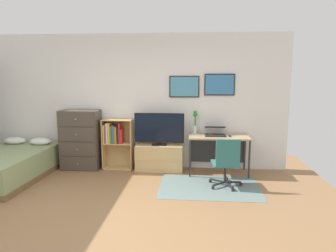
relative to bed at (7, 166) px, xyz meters
name	(u,v)px	position (x,y,z in m)	size (l,w,h in m)	color
ground_plane	(102,217)	(2.19, -1.38, -0.26)	(7.20, 7.20, 0.00)	#936B44
wall_back_with_posters	(136,101)	(2.20, 1.05, 1.10)	(6.12, 0.09, 2.70)	white
area_rug	(209,187)	(3.67, -0.10, -0.25)	(1.70, 1.20, 0.01)	slate
bed	(7,166)	(0.00, 0.00, 0.00)	(1.33, 2.03, 0.63)	brown
dresser	(81,140)	(1.12, 0.78, 0.34)	(0.77, 0.46, 1.20)	#4C4238
bookshelf	(116,139)	(1.82, 0.84, 0.35)	(0.60, 0.30, 1.01)	tan
tv_stand	(159,157)	(2.72, 0.79, 0.00)	(0.94, 0.41, 0.52)	tan
television	(159,129)	(2.72, 0.77, 0.58)	(0.98, 0.16, 0.64)	black
desk	(218,142)	(3.87, 0.77, 0.35)	(1.15, 0.59, 0.74)	tan
office_chair	(226,162)	(3.95, -0.10, 0.20)	(0.57, 0.58, 0.86)	#232326
laptop	(215,131)	(3.81, 0.78, 0.55)	(0.40, 0.43, 0.17)	black
computer_mouse	(229,136)	(4.07, 0.66, 0.50)	(0.06, 0.10, 0.03)	#262628
bamboo_vase	(195,122)	(3.42, 0.91, 0.72)	(0.09, 0.09, 0.45)	silver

